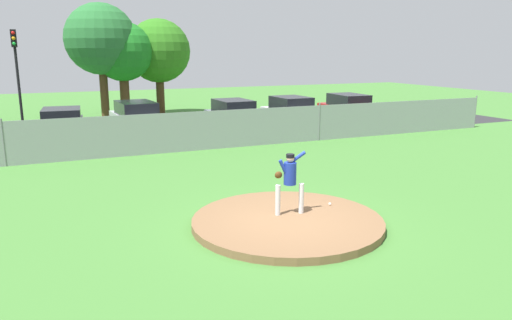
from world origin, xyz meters
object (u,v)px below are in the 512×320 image
(baseball, at_px, (330,204))
(parked_car_slate, at_px, (233,117))
(pitcher_youth, at_px, (290,177))
(traffic_cone_orange, at_px, (310,116))
(parked_car_silver, at_px, (137,120))
(parked_car_charcoal, at_px, (63,126))
(parked_car_white, at_px, (291,113))
(traffic_light_near, at_px, (16,64))
(parked_car_red, at_px, (348,109))

(baseball, distance_m, parked_car_slate, 13.83)
(parked_car_slate, bearing_deg, baseball, -100.05)
(pitcher_youth, relative_size, traffic_cone_orange, 2.97)
(parked_car_silver, bearing_deg, parked_car_slate, -9.33)
(pitcher_youth, distance_m, parked_car_charcoal, 15.21)
(parked_car_charcoal, distance_m, traffic_cone_orange, 14.75)
(parked_car_silver, xyz_separation_m, traffic_cone_orange, (11.08, 1.45, -0.59))
(parked_car_silver, bearing_deg, pitcher_youth, -85.09)
(parked_car_white, bearing_deg, traffic_light_near, 162.47)
(baseball, distance_m, traffic_cone_orange, 17.99)
(pitcher_youth, xyz_separation_m, parked_car_white, (7.27, 13.79, -0.32))
(baseball, relative_size, traffic_cone_orange, 0.13)
(parked_car_silver, relative_size, parked_car_red, 1.03)
(pitcher_youth, height_order, parked_car_silver, pitcher_youth)
(parked_car_charcoal, bearing_deg, parked_car_slate, -4.17)
(parked_car_silver, bearing_deg, parked_car_charcoal, -176.84)
(baseball, height_order, parked_car_red, parked_car_red)
(parked_car_red, relative_size, parked_car_white, 1.13)
(parked_car_silver, bearing_deg, traffic_cone_orange, 7.45)
(parked_car_slate, xyz_separation_m, parked_car_charcoal, (-8.59, 0.63, -0.05))
(parked_car_silver, xyz_separation_m, parked_car_slate, (5.01, -0.82, -0.03))
(parked_car_white, relative_size, traffic_cone_orange, 7.59)
(parked_car_silver, relative_size, parked_car_white, 1.17)
(baseball, xyz_separation_m, traffic_light_near, (-8.05, 18.01, 3.42))
(baseball, distance_m, traffic_light_near, 20.03)
(parked_car_slate, bearing_deg, parked_car_white, 0.02)
(parked_car_slate, height_order, parked_car_red, parked_car_slate)
(parked_car_white, bearing_deg, pitcher_youth, -117.78)
(parked_car_silver, distance_m, parked_car_white, 8.56)
(baseball, bearing_deg, parked_car_red, 54.34)
(parked_car_charcoal, height_order, traffic_cone_orange, parked_car_charcoal)
(parked_car_silver, xyz_separation_m, parked_car_red, (13.01, 0.07, -0.04))
(pitcher_youth, distance_m, baseball, 1.65)
(pitcher_youth, bearing_deg, parked_car_silver, 94.91)
(pitcher_youth, xyz_separation_m, parked_car_silver, (-1.26, 14.62, -0.31))
(parked_car_silver, bearing_deg, baseball, -79.76)
(baseball, relative_size, traffic_light_near, 0.01)
(parked_car_red, bearing_deg, traffic_cone_orange, 144.50)
(parked_car_charcoal, bearing_deg, baseball, -66.53)
(parked_car_slate, distance_m, parked_car_red, 8.04)
(parked_car_silver, height_order, parked_car_slate, parked_car_silver)
(baseball, height_order, parked_car_slate, parked_car_slate)
(parked_car_red, distance_m, traffic_cone_orange, 2.43)
(parked_car_slate, relative_size, parked_car_white, 1.03)
(parked_car_red, bearing_deg, parked_car_white, -168.70)
(parked_car_red, distance_m, traffic_light_near, 19.00)
(parked_car_red, distance_m, parked_car_charcoal, 16.58)
(parked_car_silver, bearing_deg, parked_car_white, -5.51)
(parked_car_slate, height_order, parked_car_charcoal, parked_car_slate)
(pitcher_youth, relative_size, parked_car_silver, 0.33)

